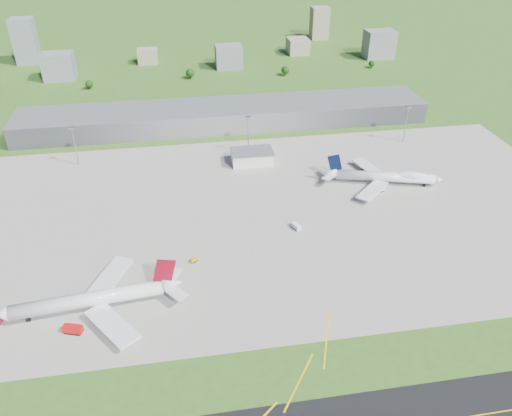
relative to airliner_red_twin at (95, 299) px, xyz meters
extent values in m
plane|color=#37591C|center=(74.81, 172.25, -5.48)|extent=(1400.00, 1400.00, 0.00)
cube|color=gray|center=(84.81, 62.25, -5.44)|extent=(360.00, 190.00, 0.08)
cube|color=slate|center=(74.81, 187.25, 2.02)|extent=(300.00, 42.00, 15.00)
cube|color=silver|center=(84.81, 122.25, -1.48)|extent=(26.00, 16.00, 8.00)
cylinder|color=gray|center=(-25.19, 137.25, 7.02)|extent=(0.70, 0.70, 25.00)
cube|color=gray|center=(-25.19, 137.25, 19.82)|extent=(3.50, 2.00, 1.20)
cylinder|color=gray|center=(84.81, 137.25, 7.02)|extent=(0.70, 0.70, 25.00)
cube|color=gray|center=(84.81, 137.25, 19.82)|extent=(3.50, 2.00, 1.20)
cylinder|color=gray|center=(194.81, 137.25, 7.02)|extent=(0.70, 0.70, 25.00)
cube|color=gray|center=(194.81, 137.25, 19.82)|extent=(3.50, 2.00, 1.20)
cylinder|color=silver|center=(-2.84, -0.29, 0.31)|extent=(61.39, 12.42, 6.32)
cone|color=silver|center=(-35.84, -3.62, 0.31)|extent=(5.87, 6.81, 6.32)
cone|color=silver|center=(31.73, 3.21, 1.15)|extent=(9.01, 7.13, 6.32)
cube|color=maroon|center=(-4.94, -0.50, -1.65)|extent=(50.08, 7.61, 1.37)
cube|color=silver|center=(7.57, -14.32, -1.58)|extent=(23.69, 27.75, 0.95)
cube|color=silver|center=(4.55, 15.55, -1.58)|extent=(19.88, 28.85, 0.95)
cube|color=maroon|center=(29.11, 2.94, 8.73)|extent=(10.49, 1.58, 12.72)
cylinder|color=#38383D|center=(4.62, -10.64, -3.58)|extent=(6.10, 3.93, 3.37)
cylinder|color=#38383D|center=(2.40, 11.35, -3.58)|extent=(6.10, 3.93, 3.37)
cube|color=black|center=(3.92, -4.37, -4.16)|extent=(1.80, 1.43, 2.63)
cube|color=black|center=(2.97, 5.06, -4.16)|extent=(1.80, 1.43, 2.63)
cube|color=black|center=(-26.93, -2.72, -4.16)|extent=(1.80, 1.43, 2.63)
cylinder|color=silver|center=(158.59, 81.35, -0.36)|extent=(57.09, 21.34, 5.77)
cone|color=silver|center=(188.58, 72.82, -0.36)|extent=(6.05, 6.82, 5.77)
cone|color=silver|center=(127.25, 90.26, 0.38)|extent=(8.74, 7.59, 5.77)
cube|color=navy|center=(160.38, 80.84, -2.15)|extent=(46.16, 15.22, 1.21)
ellipsoid|color=silver|center=(173.02, 77.25, 1.37)|extent=(19.34, 10.60, 5.19)
cube|color=silver|center=(154.42, 97.23, -2.04)|extent=(14.46, 27.23, 0.84)
cube|color=silver|center=(146.69, 70.04, -2.04)|extent=(24.47, 24.09, 0.84)
cube|color=#071134|center=(129.49, 89.63, 7.18)|extent=(9.05, 2.98, 11.25)
cylinder|color=#38383D|center=(156.23, 90.73, -3.80)|extent=(5.74, 4.27, 2.98)
cylinder|color=#38383D|center=(153.60, 101.15, -3.80)|extent=(5.74, 4.27, 2.98)
cylinder|color=#38383D|center=(151.64, 74.62, -3.80)|extent=(5.74, 4.27, 2.98)
cylinder|color=#38383D|center=(143.93, 67.13, -3.80)|extent=(5.74, 4.27, 2.98)
cube|color=black|center=(154.36, 86.91, -4.32)|extent=(1.74, 1.48, 2.33)
cube|color=black|center=(152.07, 78.85, -4.32)|extent=(1.74, 1.48, 2.33)
cube|color=black|center=(180.97, 74.99, -4.32)|extent=(1.74, 1.48, 2.33)
cube|color=red|center=(-7.93, -12.29, -3.51)|extent=(8.18, 5.03, 3.07)
cube|color=black|center=(-7.93, -12.29, -5.05)|extent=(7.13, 4.83, 0.70)
cube|color=gold|center=(41.77, 25.23, -4.39)|extent=(3.79, 3.37, 1.32)
cube|color=black|center=(41.77, 25.23, -5.05)|extent=(3.43, 3.18, 0.70)
cube|color=white|center=(95.69, 44.10, -3.80)|extent=(4.55, 6.22, 2.50)
cube|color=black|center=(95.69, 44.10, -5.05)|extent=(4.33, 5.48, 0.70)
cube|color=white|center=(153.26, 73.42, -4.03)|extent=(4.92, 3.02, 2.04)
cube|color=black|center=(153.26, 73.42, -5.05)|extent=(4.27, 2.99, 0.70)
cube|color=slate|center=(-65.19, 322.25, 6.52)|extent=(28.00, 22.00, 24.00)
cube|color=gray|center=(14.81, 362.25, 1.52)|extent=(20.00, 18.00, 14.00)
cube|color=slate|center=(94.81, 332.25, 5.52)|extent=(26.00, 20.00, 22.00)
cube|color=gray|center=(174.81, 372.25, 2.52)|extent=(22.00, 24.00, 16.00)
cube|color=slate|center=(254.81, 342.25, 8.52)|extent=(30.00, 22.00, 28.00)
cube|color=slate|center=(-105.19, 382.25, 16.52)|extent=(22.00, 20.00, 44.00)
cube|color=gray|center=(214.81, 432.25, 12.52)|extent=(20.00, 18.00, 36.00)
cylinder|color=#382314|center=(-35.19, 287.25, -3.98)|extent=(0.70, 0.70, 3.00)
sphere|color=black|center=(-35.19, 287.25, -0.60)|extent=(6.75, 6.75, 6.75)
cylinder|color=#382314|center=(54.81, 302.25, -3.68)|extent=(0.70, 0.70, 3.60)
sphere|color=black|center=(54.81, 302.25, 0.37)|extent=(8.10, 8.10, 8.10)
cylinder|color=#382314|center=(144.81, 297.25, -3.78)|extent=(0.70, 0.70, 3.40)
sphere|color=black|center=(144.81, 297.25, 0.05)|extent=(7.65, 7.65, 7.65)
cylinder|color=#382314|center=(234.81, 307.25, -4.08)|extent=(0.70, 0.70, 2.80)
sphere|color=black|center=(234.81, 307.25, -0.93)|extent=(6.30, 6.30, 6.30)
camera|label=1|loc=(40.53, -162.96, 141.82)|focal=35.00mm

